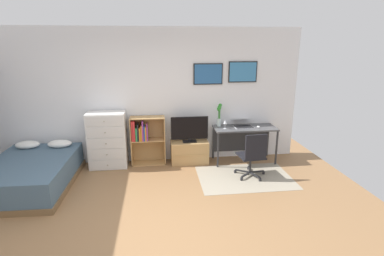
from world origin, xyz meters
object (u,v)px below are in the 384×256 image
object	(u,v)px
bed	(31,173)
dresser	(108,140)
desk	(244,133)
office_chair	(253,154)
bookshelf	(144,137)
computer_mouse	(258,127)
television	(190,130)
laptop	(242,123)
bamboo_vase	(219,114)
wine_glass	(225,122)
tv_stand	(189,152)

from	to	relation	value
bed	dresser	bearing A→B (deg)	33.03
desk	office_chair	bearing A→B (deg)	-94.95
bookshelf	computer_mouse	world-z (taller)	bookshelf
office_chair	computer_mouse	size ratio (longest dim) A/B	8.27
television	laptop	xyz separation A→B (m)	(1.10, 0.03, 0.09)
bamboo_vase	wine_glass	size ratio (longest dim) A/B	2.63
tv_stand	bamboo_vase	xyz separation A→B (m)	(0.62, 0.08, 0.77)
bed	bookshelf	xyz separation A→B (m)	(1.91, 0.81, 0.33)
computer_mouse	desk	bearing A→B (deg)	153.34
bookshelf	desk	world-z (taller)	bookshelf
wine_glass	computer_mouse	bearing A→B (deg)	0.28
tv_stand	television	bearing A→B (deg)	-90.00
bed	tv_stand	bearing A→B (deg)	16.22
bamboo_vase	bed	bearing A→B (deg)	-166.32
office_chair	bamboo_vase	bearing A→B (deg)	109.27
desk	laptop	distance (m)	0.21
desk	bed	bearing A→B (deg)	-169.11
bed	laptop	world-z (taller)	laptop
bed	dresser	size ratio (longest dim) A/B	1.75
bookshelf	office_chair	world-z (taller)	bookshelf
television	computer_mouse	xyz separation A→B (m)	(1.39, -0.11, 0.04)
bookshelf	television	size ratio (longest dim) A/B	1.31
bed	bookshelf	bearing A→B (deg)	24.13
television	office_chair	bearing A→B (deg)	-38.78
desk	bamboo_vase	xyz separation A→B (m)	(-0.51, 0.08, 0.39)
dresser	computer_mouse	xyz separation A→B (m)	(3.01, -0.11, 0.20)
laptop	bamboo_vase	xyz separation A→B (m)	(-0.48, 0.07, 0.19)
bamboo_vase	office_chair	bearing A→B (deg)	-65.43
wine_glass	bookshelf	bearing A→B (deg)	173.42
tv_stand	television	distance (m)	0.49
tv_stand	bamboo_vase	distance (m)	0.99
dresser	desk	xyz separation A→B (m)	(2.75, 0.02, 0.04)
bookshelf	bamboo_vase	distance (m)	1.58
laptop	wine_glass	size ratio (longest dim) A/B	2.44
tv_stand	computer_mouse	distance (m)	1.50
bed	tv_stand	distance (m)	2.92
bookshelf	wine_glass	distance (m)	1.64
tv_stand	desk	xyz separation A→B (m)	(1.13, 0.00, 0.37)
desk	television	bearing A→B (deg)	-178.79
bookshelf	desk	xyz separation A→B (m)	(2.04, -0.05, 0.03)
computer_mouse	bookshelf	bearing A→B (deg)	175.47
bookshelf	tv_stand	bearing A→B (deg)	-3.30
bookshelf	bamboo_vase	bearing A→B (deg)	0.99
desk	wine_glass	size ratio (longest dim) A/B	7.01
bed	television	bearing A→B (deg)	15.80
tv_stand	bamboo_vase	bearing A→B (deg)	7.21
computer_mouse	wine_glass	distance (m)	0.70
tv_stand	television	xyz separation A→B (m)	(0.00, -0.02, 0.49)
bamboo_vase	desk	bearing A→B (deg)	-8.59
bookshelf	bed	bearing A→B (deg)	-157.02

